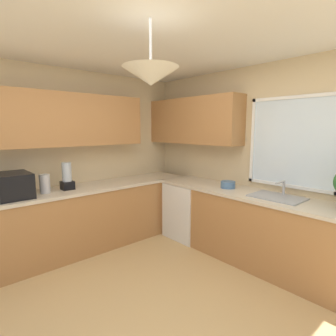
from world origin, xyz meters
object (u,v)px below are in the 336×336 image
Objects in this scene: sink_assembly at (277,197)px; microwave at (13,185)px; blender_appliance at (67,177)px; kettle at (45,184)px; dishwasher at (189,210)px; bowl at (228,185)px.

microwave is at bearing -131.59° from sink_assembly.
microwave is 0.63m from blender_appliance.
kettle reaches higher than sink_assembly.
microwave is at bearing -106.26° from dishwasher.
dishwasher is at bearing -178.48° from sink_assembly.
sink_assembly is at bearing 44.08° from kettle.
bowl reaches higher than dishwasher.
blender_appliance is at bearing 90.00° from microwave.
microwave reaches higher than dishwasher.
blender_appliance is at bearing -112.01° from dishwasher.
kettle reaches higher than dishwasher.
microwave is at bearing -90.00° from blender_appliance.
sink_assembly is at bearing 1.52° from dishwasher.
dishwasher is at bearing 71.56° from kettle.
dishwasher is 0.86m from bowl.
blender_appliance reaches higher than sink_assembly.
bowl is (-0.69, -0.01, 0.03)m from sink_assembly.
kettle is 2.36m from bowl.
kettle is 0.29m from blender_appliance.
microwave reaches higher than bowl.
bowl is at bearing 55.70° from kettle.
microwave is 3.08m from sink_assembly.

